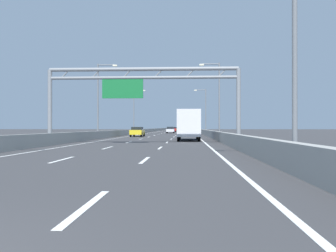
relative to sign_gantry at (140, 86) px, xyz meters
name	(u,v)px	position (x,y,z in m)	size (l,w,h in m)	color
ground_plane	(174,132)	(0.22, 73.39, -4.83)	(260.00, 260.00, 0.00)	#38383A
lane_dash_left_1	(62,160)	(-1.58, -14.11, -4.83)	(0.16, 3.00, 0.01)	white
lane_dash_left_2	(108,148)	(-1.58, -5.11, -4.83)	(0.16, 3.00, 0.01)	white
lane_dash_left_3	(129,142)	(-1.58, 3.89, -4.83)	(0.16, 3.00, 0.01)	white
lane_dash_left_4	(141,139)	(-1.58, 12.89, -4.83)	(0.16, 3.00, 0.01)	white
lane_dash_left_5	(149,137)	(-1.58, 21.89, -4.83)	(0.16, 3.00, 0.01)	white
lane_dash_left_6	(154,135)	(-1.58, 30.89, -4.83)	(0.16, 3.00, 0.01)	white
lane_dash_left_7	(159,134)	(-1.58, 39.89, -4.83)	(0.16, 3.00, 0.01)	white
lane_dash_left_8	(162,133)	(-1.58, 48.89, -4.83)	(0.16, 3.00, 0.01)	white
lane_dash_left_9	(164,133)	(-1.58, 57.89, -4.83)	(0.16, 3.00, 0.01)	white
lane_dash_left_10	(166,132)	(-1.58, 66.89, -4.83)	(0.16, 3.00, 0.01)	white
lane_dash_left_11	(168,132)	(-1.58, 75.89, -4.83)	(0.16, 3.00, 0.01)	white
lane_dash_left_12	(169,131)	(-1.58, 84.89, -4.83)	(0.16, 3.00, 0.01)	white
lane_dash_left_13	(171,131)	(-1.58, 93.89, -4.83)	(0.16, 3.00, 0.01)	white
lane_dash_left_14	(172,131)	(-1.58, 102.89, -4.83)	(0.16, 3.00, 0.01)	white
lane_dash_left_15	(173,131)	(-1.58, 111.89, -4.83)	(0.16, 3.00, 0.01)	white
lane_dash_left_16	(174,130)	(-1.58, 120.89, -4.83)	(0.16, 3.00, 0.01)	white
lane_dash_left_17	(174,130)	(-1.58, 129.89, -4.83)	(0.16, 3.00, 0.01)	white
lane_dash_right_0	(87,206)	(2.02, -23.11, -4.83)	(0.16, 3.00, 0.01)	white
lane_dash_right_1	(145,160)	(2.02, -14.11, -4.83)	(0.16, 3.00, 0.01)	white
lane_dash_right_2	(160,148)	(2.02, -5.11, -4.83)	(0.16, 3.00, 0.01)	white
lane_dash_right_3	(167,142)	(2.02, 3.89, -4.83)	(0.16, 3.00, 0.01)	white
lane_dash_right_4	(171,139)	(2.02, 12.89, -4.83)	(0.16, 3.00, 0.01)	white
lane_dash_right_5	(174,137)	(2.02, 21.89, -4.83)	(0.16, 3.00, 0.01)	white
lane_dash_right_6	(176,135)	(2.02, 30.89, -4.83)	(0.16, 3.00, 0.01)	white
lane_dash_right_7	(177,134)	(2.02, 39.89, -4.83)	(0.16, 3.00, 0.01)	white
lane_dash_right_8	(178,133)	(2.02, 48.89, -4.83)	(0.16, 3.00, 0.01)	white
lane_dash_right_9	(179,133)	(2.02, 57.89, -4.83)	(0.16, 3.00, 0.01)	white
lane_dash_right_10	(180,132)	(2.02, 66.89, -4.83)	(0.16, 3.00, 0.01)	white
lane_dash_right_11	(180,132)	(2.02, 75.89, -4.83)	(0.16, 3.00, 0.01)	white
lane_dash_right_12	(181,131)	(2.02, 84.89, -4.83)	(0.16, 3.00, 0.01)	white
lane_dash_right_13	(181,131)	(2.02, 93.89, -4.83)	(0.16, 3.00, 0.01)	white
lane_dash_right_14	(182,131)	(2.02, 102.89, -4.83)	(0.16, 3.00, 0.01)	white
lane_dash_right_15	(182,131)	(2.02, 111.89, -4.83)	(0.16, 3.00, 0.01)	white
lane_dash_right_16	(182,130)	(2.02, 120.89, -4.83)	(0.16, 3.00, 0.01)	white
lane_dash_right_17	(182,130)	(2.02, 129.89, -4.83)	(0.16, 3.00, 0.01)	white
edge_line_left	(152,133)	(-5.03, 61.39, -4.83)	(0.16, 176.00, 0.01)	white
edge_line_right	(193,133)	(5.47, 61.39, -4.83)	(0.16, 176.00, 0.01)	white
barrier_left	(153,130)	(-6.68, 83.39, -4.36)	(0.45, 220.00, 0.95)	#9E9E99
barrier_right	(197,130)	(7.12, 83.39, -4.36)	(0.45, 220.00, 0.95)	#9E9E99
sign_gantry	(140,86)	(0.00, 0.00, 0.00)	(15.99, 0.36, 6.36)	gray
streetlamp_right_near	(288,23)	(7.69, -15.56, 0.57)	(2.58, 0.28, 9.50)	slate
streetlamp_left_mid	(100,96)	(-7.24, 15.84, 0.57)	(2.58, 0.28, 9.50)	slate
streetlamp_right_mid	(217,95)	(7.69, 15.84, 0.57)	(2.58, 0.28, 9.50)	slate
streetlamp_left_far	(135,109)	(-7.24, 47.24, 0.57)	(2.58, 0.28, 9.50)	slate
streetlamp_right_far	(205,108)	(7.69, 47.24, 0.57)	(2.58, 0.28, 9.50)	slate
yellow_car	(137,132)	(-3.44, 23.45, -4.08)	(1.75, 4.50, 1.44)	yellow
orange_car	(176,129)	(0.05, 94.76, -4.10)	(1.87, 4.42, 1.44)	orange
black_car	(186,129)	(3.77, 97.29, -4.09)	(1.78, 4.14, 1.44)	black
blue_car	(186,130)	(3.71, 62.43, -4.06)	(1.79, 4.21, 1.52)	#2347AD
white_car	(170,130)	(0.10, 53.71, -4.08)	(1.78, 4.28, 1.48)	silver
red_car	(173,129)	(0.00, 72.04, -4.07)	(1.85, 4.28, 1.44)	red
box_truck	(189,124)	(4.04, 8.67, -3.12)	(2.32, 8.22, 3.16)	#194799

